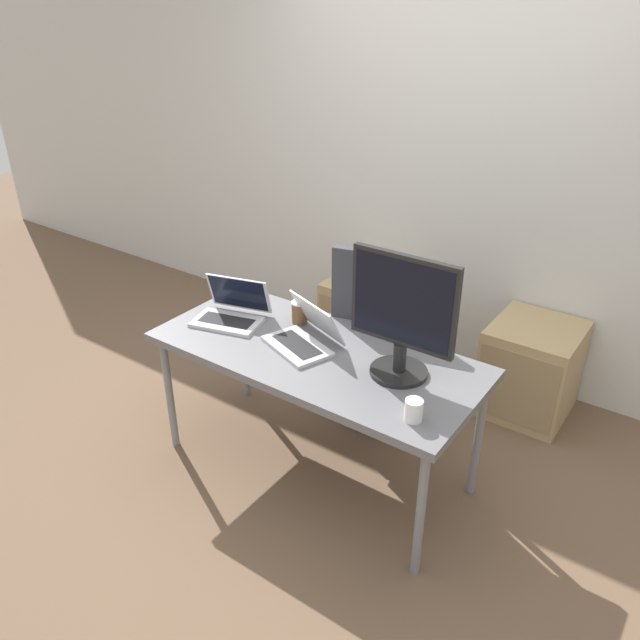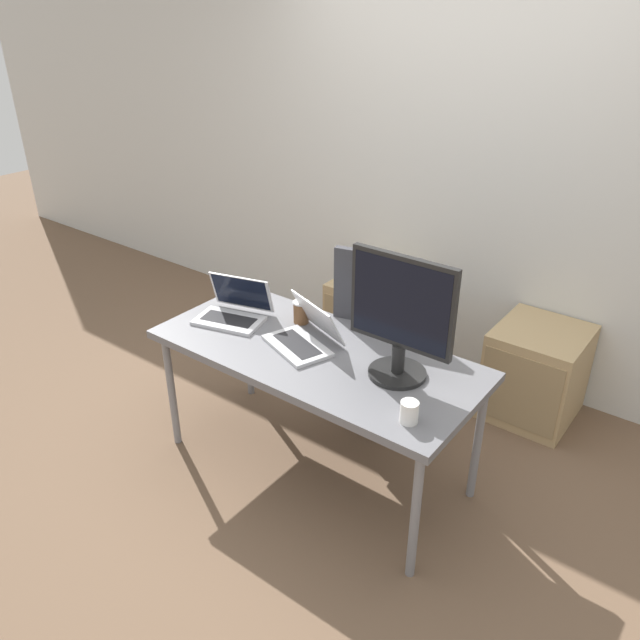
% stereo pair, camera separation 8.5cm
% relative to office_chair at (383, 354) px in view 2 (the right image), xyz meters
% --- Properties ---
extents(ground_plane, '(14.00, 14.00, 0.00)m').
position_rel_office_chair_xyz_m(ground_plane, '(-0.02, -0.59, -0.42)').
color(ground_plane, brown).
extents(wall_back, '(10.00, 0.05, 2.60)m').
position_rel_office_chair_xyz_m(wall_back, '(-0.02, 0.85, 0.88)').
color(wall_back, silver).
rests_on(wall_back, ground_plane).
extents(desk, '(1.60, 0.72, 0.71)m').
position_rel_office_chair_xyz_m(desk, '(-0.02, -0.59, 0.24)').
color(desk, slate).
rests_on(desk, ground_plane).
extents(office_chair, '(0.58, 0.61, 1.10)m').
position_rel_office_chair_xyz_m(office_chair, '(0.00, 0.00, 0.00)').
color(office_chair, '#232326').
rests_on(office_chair, ground_plane).
extents(cabinet_left, '(0.48, 0.52, 0.55)m').
position_rel_office_chair_xyz_m(cabinet_left, '(-0.42, 0.56, -0.14)').
color(cabinet_left, tan).
rests_on(cabinet_left, ground_plane).
extents(cabinet_right, '(0.48, 0.52, 0.55)m').
position_rel_office_chair_xyz_m(cabinet_right, '(0.69, 0.56, -0.14)').
color(cabinet_right, tan).
rests_on(cabinet_right, ground_plane).
extents(water_bottle, '(0.07, 0.07, 0.22)m').
position_rel_office_chair_xyz_m(water_bottle, '(-0.42, 0.56, 0.24)').
color(water_bottle, silver).
rests_on(water_bottle, cabinet_left).
extents(laptop_left, '(0.39, 0.40, 0.21)m').
position_rel_office_chair_xyz_m(laptop_left, '(-0.11, -0.57, 0.34)').
color(laptop_left, silver).
rests_on(laptop_left, desk).
extents(laptop_right, '(0.39, 0.35, 0.22)m').
position_rel_office_chair_xyz_m(laptop_right, '(-0.56, -0.59, 0.34)').
color(laptop_right, silver).
rests_on(laptop_right, desk).
extents(monitor, '(0.49, 0.26, 0.57)m').
position_rel_office_chair_xyz_m(monitor, '(0.39, -0.54, 0.58)').
color(monitor, black).
rests_on(monitor, desk).
extents(coffee_cup_white, '(0.07, 0.07, 0.09)m').
position_rel_office_chair_xyz_m(coffee_cup_white, '(0.61, -0.81, 0.34)').
color(coffee_cup_white, white).
rests_on(coffee_cup_white, desk).
extents(coffee_cup_brown, '(0.08, 0.08, 0.12)m').
position_rel_office_chair_xyz_m(coffee_cup_brown, '(-0.26, -0.41, 0.35)').
color(coffee_cup_brown, brown).
rests_on(coffee_cup_brown, desk).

